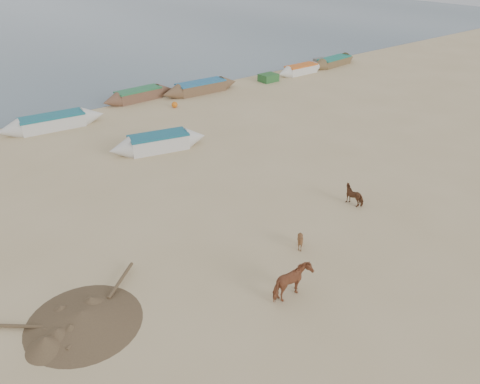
% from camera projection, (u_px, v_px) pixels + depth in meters
% --- Properties ---
extents(ground, '(140.00, 140.00, 0.00)m').
position_uv_depth(ground, '(302.00, 252.00, 18.59)').
color(ground, tan).
rests_on(ground, ground).
extents(cow_adult, '(1.53, 0.76, 1.27)m').
position_uv_depth(cow_adult, '(292.00, 283.00, 15.94)').
color(cow_adult, brown).
rests_on(cow_adult, ground).
extents(calf_front, '(0.75, 0.67, 0.78)m').
position_uv_depth(calf_front, '(300.00, 241.00, 18.54)').
color(calf_front, brown).
rests_on(calf_front, ground).
extents(calf_right, '(1.13, 1.17, 0.91)m').
position_uv_depth(calf_right, '(355.00, 195.00, 21.78)').
color(calf_right, brown).
rests_on(calf_right, ground).
extents(near_canoe, '(5.91, 2.61, 0.98)m').
position_uv_depth(near_canoe, '(159.00, 142.00, 27.29)').
color(near_canoe, silver).
rests_on(near_canoe, ground).
extents(debris_pile, '(3.93, 3.93, 0.49)m').
position_uv_depth(debris_pile, '(83.00, 317.00, 15.03)').
color(debris_pile, brown).
rests_on(debris_pile, ground).
extents(waterline_canoes, '(55.64, 4.87, 0.93)m').
position_uv_depth(waterline_canoes, '(94.00, 111.00, 32.46)').
color(waterline_canoes, brown).
rests_on(waterline_canoes, ground).
extents(beach_clutter, '(47.84, 3.20, 0.64)m').
position_uv_depth(beach_clutter, '(166.00, 99.00, 35.34)').
color(beach_clutter, '#316A2F').
rests_on(beach_clutter, ground).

